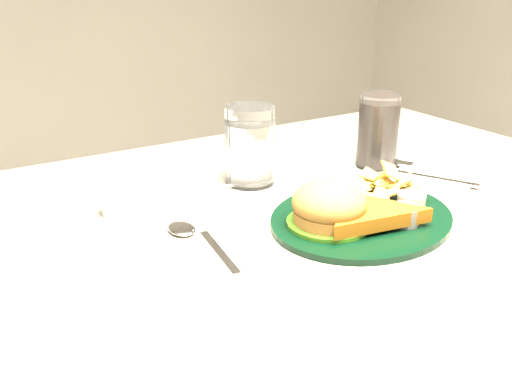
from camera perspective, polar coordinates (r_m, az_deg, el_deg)
dinner_plate at (r=0.76m, az=10.65°, el=-0.78°), size 0.32×0.29×0.06m
water_glass at (r=0.87m, az=-0.60°, el=4.69°), size 0.10×0.10×0.12m
cola_glass at (r=0.96m, az=12.11°, el=5.99°), size 0.07×0.07×0.12m
fork_napkin at (r=0.94m, az=17.20°, el=1.45°), size 0.19×0.21×0.01m
spoon at (r=0.67m, az=-3.71°, el=-5.80°), size 0.06×0.16×0.01m
ramekin at (r=0.79m, az=-13.63°, el=-1.12°), size 0.06×0.06×0.03m
wrapped_straw at (r=0.87m, az=-1.81°, el=0.73°), size 0.18×0.08×0.01m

